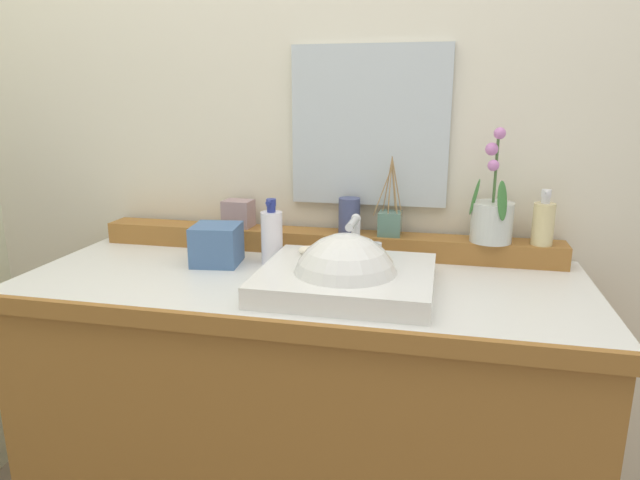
# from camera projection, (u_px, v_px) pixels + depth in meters

# --- Properties ---
(wall_back) EXTENTS (3.25, 0.20, 2.79)m
(wall_back) POSITION_uv_depth(u_px,v_px,m) (334.00, 87.00, 1.77)
(wall_back) COLOR beige
(wall_back) RESTS_ON ground
(vanity_cabinet) EXTENTS (1.50, 0.64, 0.90)m
(vanity_cabinet) POSITION_uv_depth(u_px,v_px,m) (304.00, 424.00, 1.62)
(vanity_cabinet) COLOR #97622A
(vanity_cabinet) RESTS_ON ground
(back_ledge) EXTENTS (1.42, 0.10, 0.07)m
(back_ledge) POSITION_uv_depth(u_px,v_px,m) (323.00, 242.00, 1.73)
(back_ledge) COLOR #97622A
(back_ledge) RESTS_ON vanity_cabinet
(sink_basin) EXTENTS (0.43, 0.39, 0.29)m
(sink_basin) POSITION_uv_depth(u_px,v_px,m) (346.00, 284.00, 1.39)
(sink_basin) COLOR white
(sink_basin) RESTS_ON vanity_cabinet
(soap_bar) EXTENTS (0.07, 0.04, 0.02)m
(soap_bar) POSITION_uv_depth(u_px,v_px,m) (311.00, 250.00, 1.52)
(soap_bar) COLOR silver
(soap_bar) RESTS_ON sink_basin
(potted_plant) EXTENTS (0.13, 0.13, 0.32)m
(potted_plant) POSITION_uv_depth(u_px,v_px,m) (492.00, 216.00, 1.59)
(potted_plant) COLOR silver
(potted_plant) RESTS_ON back_ledge
(soap_dispenser) EXTENTS (0.06, 0.06, 0.16)m
(soap_dispenser) POSITION_uv_depth(u_px,v_px,m) (543.00, 222.00, 1.56)
(soap_dispenser) COLOR #D6C488
(soap_dispenser) RESTS_ON back_ledge
(tumbler_cup) EXTENTS (0.07, 0.07, 0.11)m
(tumbler_cup) POSITION_uv_depth(u_px,v_px,m) (349.00, 216.00, 1.69)
(tumbler_cup) COLOR #3F476F
(tumbler_cup) RESTS_ON back_ledge
(reed_diffuser) EXTENTS (0.08, 0.07, 0.24)m
(reed_diffuser) POSITION_uv_depth(u_px,v_px,m) (390.00, 222.00, 1.67)
(reed_diffuser) COLOR slate
(reed_diffuser) RESTS_ON back_ledge
(trinket_box) EXTENTS (0.09, 0.08, 0.09)m
(trinket_box) POSITION_uv_depth(u_px,v_px,m) (238.00, 213.00, 1.78)
(trinket_box) COLOR gray
(trinket_box) RESTS_ON back_ledge
(lotion_bottle) EXTENTS (0.06, 0.07, 0.19)m
(lotion_bottle) POSITION_uv_depth(u_px,v_px,m) (272.00, 236.00, 1.60)
(lotion_bottle) COLOR white
(lotion_bottle) RESTS_ON vanity_cabinet
(tissue_box) EXTENTS (0.14, 0.14, 0.11)m
(tissue_box) POSITION_uv_depth(u_px,v_px,m) (217.00, 244.00, 1.61)
(tissue_box) COLOR #456899
(tissue_box) RESTS_ON vanity_cabinet
(mirror) EXTENTS (0.47, 0.02, 0.47)m
(mirror) POSITION_uv_depth(u_px,v_px,m) (369.00, 127.00, 1.67)
(mirror) COLOR silver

